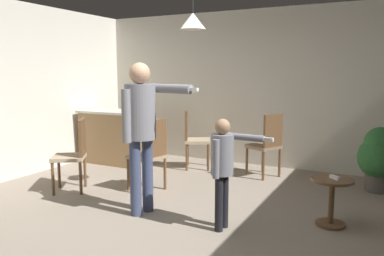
# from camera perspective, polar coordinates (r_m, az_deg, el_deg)

# --- Properties ---
(ground) EXTENTS (7.68, 7.68, 0.00)m
(ground) POSITION_cam_1_polar(r_m,az_deg,el_deg) (4.17, -2.71, -14.80)
(ground) COLOR gray
(wall_back) EXTENTS (6.40, 0.10, 2.70)m
(wall_back) POSITION_cam_1_polar(r_m,az_deg,el_deg) (6.80, 10.80, 5.76)
(wall_back) COLOR silver
(wall_back) RESTS_ON ground
(kitchen_counter) EXTENTS (1.26, 0.66, 0.95)m
(kitchen_counter) POSITION_cam_1_polar(r_m,az_deg,el_deg) (7.10, -11.27, -1.24)
(kitchen_counter) COLOR #99754C
(kitchen_counter) RESTS_ON ground
(side_table_by_couch) EXTENTS (0.44, 0.44, 0.52)m
(side_table_by_couch) POSITION_cam_1_polar(r_m,az_deg,el_deg) (4.41, 20.00, -9.46)
(side_table_by_couch) COLOR brown
(side_table_by_couch) RESTS_ON ground
(person_adult) EXTENTS (0.89, 0.49, 1.74)m
(person_adult) POSITION_cam_1_polar(r_m,az_deg,el_deg) (4.37, -7.51, 0.94)
(person_adult) COLOR #384260
(person_adult) RESTS_ON ground
(person_child) EXTENTS (0.62, 0.34, 1.17)m
(person_child) POSITION_cam_1_polar(r_m,az_deg,el_deg) (3.96, 4.64, -4.99)
(person_child) COLOR black
(person_child) RESTS_ON ground
(dining_chair_by_counter) EXTENTS (0.58, 0.58, 1.00)m
(dining_chair_by_counter) POSITION_cam_1_polar(r_m,az_deg,el_deg) (5.52, -17.09, -3.44)
(dining_chair_by_counter) COLOR brown
(dining_chair_by_counter) RESTS_ON ground
(dining_chair_near_wall) EXTENTS (0.56, 0.56, 1.00)m
(dining_chair_near_wall) POSITION_cam_1_polar(r_m,az_deg,el_deg) (6.54, 0.19, -1.29)
(dining_chair_near_wall) COLOR brown
(dining_chair_near_wall) RESTS_ON ground
(dining_chair_centre_back) EXTENTS (0.50, 0.50, 1.00)m
(dining_chair_centre_back) POSITION_cam_1_polar(r_m,az_deg,el_deg) (5.30, -6.24, -3.60)
(dining_chair_centre_back) COLOR brown
(dining_chair_centre_back) RESTS_ON ground
(dining_chair_spare) EXTENTS (0.57, 0.57, 1.00)m
(dining_chair_spare) POSITION_cam_1_polar(r_m,az_deg,el_deg) (6.08, 11.08, -2.17)
(dining_chair_spare) COLOR brown
(dining_chair_spare) RESTS_ON ground
(potted_plant_corner) EXTENTS (0.58, 0.58, 0.90)m
(potted_plant_corner) POSITION_cam_1_polar(r_m,az_deg,el_deg) (5.86, 26.07, -3.78)
(potted_plant_corner) COLOR #4C4742
(potted_plant_corner) RESTS_ON ground
(spare_remote_on_table) EXTENTS (0.12, 0.12, 0.04)m
(spare_remote_on_table) POSITION_cam_1_polar(r_m,az_deg,el_deg) (4.33, 20.40, -6.88)
(spare_remote_on_table) COLOR white
(spare_remote_on_table) RESTS_ON side_table_by_couch
(ceiling_light_pendant) EXTENTS (0.32, 0.32, 0.55)m
(ceiling_light_pendant) POSITION_cam_1_polar(r_m,az_deg,el_deg) (4.86, 0.13, 15.58)
(ceiling_light_pendant) COLOR silver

